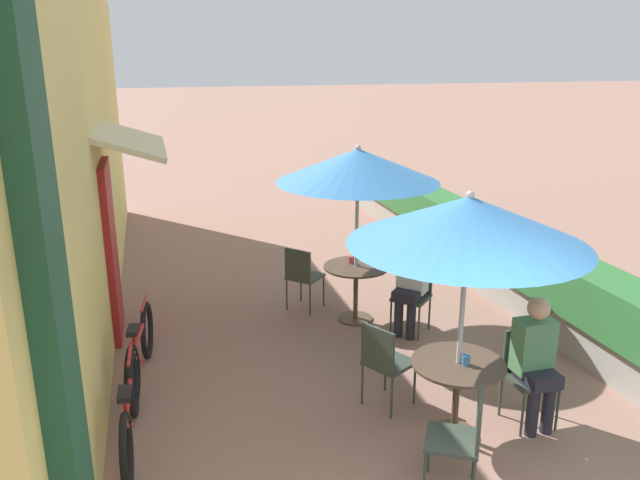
% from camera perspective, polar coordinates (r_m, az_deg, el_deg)
% --- Properties ---
extents(cafe_facade_wall, '(0.98, 11.27, 4.20)m').
position_cam_1_polar(cafe_facade_wall, '(7.99, -20.15, 7.04)').
color(cafe_facade_wall, '#E0CC6B').
rests_on(cafe_facade_wall, ground_plane).
extents(planter_hedge, '(0.60, 10.27, 1.01)m').
position_cam_1_polar(planter_hedge, '(9.55, 14.33, -0.55)').
color(planter_hedge, gray).
rests_on(planter_hedge, ground_plane).
extents(patio_table_near, '(0.82, 0.82, 0.73)m').
position_cam_1_polar(patio_table_near, '(5.72, 12.42, -12.53)').
color(patio_table_near, brown).
rests_on(patio_table_near, ground_plane).
extents(patio_umbrella_near, '(1.98, 1.98, 2.25)m').
position_cam_1_polar(patio_umbrella_near, '(5.17, 13.44, 1.72)').
color(patio_umbrella_near, '#B7B7BC').
rests_on(patio_umbrella_near, ground_plane).
extents(cafe_chair_near_left, '(0.40, 0.40, 0.87)m').
position_cam_1_polar(cafe_chair_near_left, '(6.15, 18.39, -11.11)').
color(cafe_chair_near_left, '#384238').
rests_on(cafe_chair_near_left, ground_plane).
extents(seated_patron_near_left, '(0.34, 0.40, 1.25)m').
position_cam_1_polar(seated_patron_near_left, '(5.99, 19.13, -10.12)').
color(seated_patron_near_left, '#23232D').
rests_on(seated_patron_near_left, ground_plane).
extents(cafe_chair_near_right, '(0.55, 0.55, 0.87)m').
position_cam_1_polar(cafe_chair_near_right, '(6.05, 5.91, -10.75)').
color(cafe_chair_near_right, '#384238').
rests_on(cafe_chair_near_right, ground_plane).
extents(cafe_chair_near_back, '(0.55, 0.55, 0.87)m').
position_cam_1_polar(cafe_chair_near_back, '(5.09, 12.92, -16.92)').
color(cafe_chair_near_back, '#384238').
rests_on(cafe_chair_near_back, ground_plane).
extents(coffee_cup_near, '(0.07, 0.07, 0.09)m').
position_cam_1_polar(coffee_cup_near, '(5.59, 13.20, -10.62)').
color(coffee_cup_near, teal).
rests_on(coffee_cup_near, patio_table_near).
extents(patio_table_mid, '(0.82, 0.82, 0.73)m').
position_cam_1_polar(patio_table_mid, '(7.91, 3.30, -3.65)').
color(patio_table_mid, brown).
rests_on(patio_table_mid, ground_plane).
extents(patio_umbrella_mid, '(1.98, 1.98, 2.25)m').
position_cam_1_polar(patio_umbrella_mid, '(7.52, 3.49, 6.81)').
color(patio_umbrella_mid, '#B7B7BC').
rests_on(patio_umbrella_mid, ground_plane).
extents(cafe_chair_mid_left, '(0.57, 0.57, 0.87)m').
position_cam_1_polar(cafe_chair_mid_left, '(8.19, -1.64, -3.07)').
color(cafe_chair_mid_left, '#384238').
rests_on(cafe_chair_mid_left, ground_plane).
extents(cafe_chair_mid_right, '(0.57, 0.57, 0.87)m').
position_cam_1_polar(cafe_chair_mid_right, '(7.70, 8.56, -4.59)').
color(cafe_chair_mid_right, '#384238').
rests_on(cafe_chair_mid_right, ground_plane).
extents(seated_patron_mid_right, '(0.51, 0.51, 1.25)m').
position_cam_1_polar(seated_patron_mid_right, '(7.55, 8.30, -3.66)').
color(seated_patron_mid_right, '#23232D').
rests_on(seated_patron_mid_right, ground_plane).
extents(coffee_cup_mid, '(0.07, 0.07, 0.09)m').
position_cam_1_polar(coffee_cup_mid, '(7.93, 2.87, -1.82)').
color(coffee_cup_mid, '#B73D3D').
rests_on(coffee_cup_mid, patio_table_mid).
extents(bicycle_leaning, '(0.12, 1.71, 0.72)m').
position_cam_1_polar(bicycle_leaning, '(5.79, -16.99, -14.95)').
color(bicycle_leaning, black).
rests_on(bicycle_leaning, ground_plane).
extents(bicycle_second, '(0.28, 1.71, 0.73)m').
position_cam_1_polar(bicycle_second, '(6.81, -16.13, -9.72)').
color(bicycle_second, black).
rests_on(bicycle_second, ground_plane).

